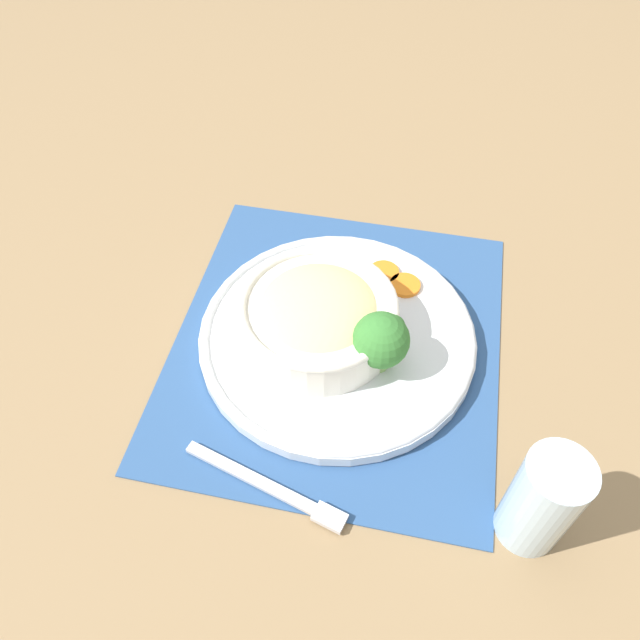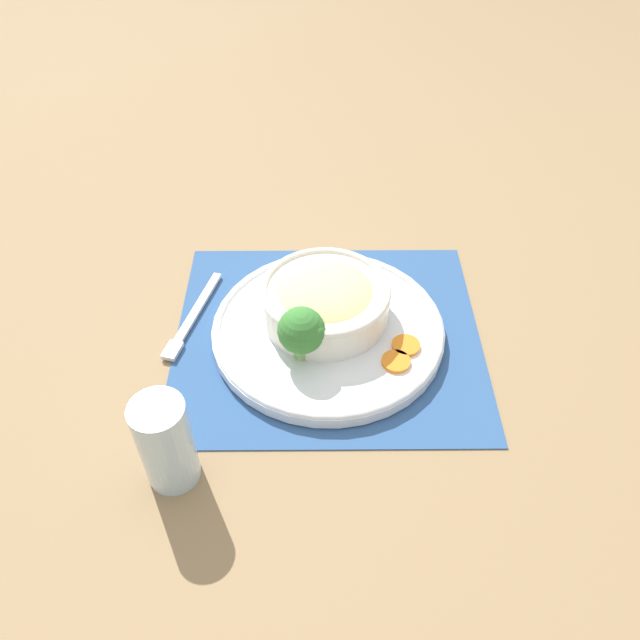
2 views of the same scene
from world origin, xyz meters
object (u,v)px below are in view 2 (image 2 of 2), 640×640
Objects in this scene: bowl at (325,299)px; water_glass at (167,446)px; fork at (189,323)px; broccoli_floret at (302,331)px.

bowl is 0.30m from water_glass.
water_glass reaches higher than fork.
bowl is at bearing -119.37° from water_glass.
broccoli_floret is 0.43× the size of fork.
broccoli_floret is 0.63× the size of water_glass.
broccoli_floret is at bearing 171.50° from fork.
water_glass reaches higher than broccoli_floret.
fork is (0.20, 0.03, -0.04)m from bowl.
fork is at bearing 7.42° from bowl.
bowl reaches higher than fork.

